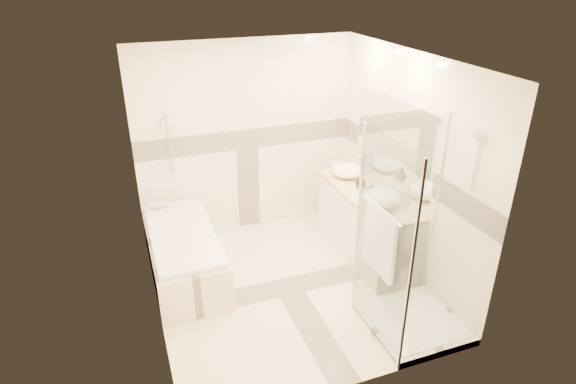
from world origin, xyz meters
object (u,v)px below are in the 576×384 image
object	(u,v)px
vessel_sink_near	(347,170)
shower_enclosure	(403,283)
vanity	(366,224)
amenity_bottle_b	(361,181)
vessel_sink_far	(381,198)
amenity_bottle_a	(372,190)
bathtub	(184,251)

from	to	relation	value
vessel_sink_near	shower_enclosure	bearing A→B (deg)	-98.69
vanity	shower_enclosure	size ratio (longest dim) A/B	0.79
vessel_sink_near	amenity_bottle_b	distance (m)	0.36
shower_enclosure	vessel_sink_far	xyz separation A→B (m)	(0.27, 0.95, 0.43)
shower_enclosure	vessel_sink_far	world-z (taller)	shower_enclosure
vanity	vessel_sink_near	distance (m)	0.72
vanity	amenity_bottle_a	size ratio (longest dim) A/B	10.49
vessel_sink_near	amenity_bottle_a	size ratio (longest dim) A/B	2.54
bathtub	amenity_bottle_b	xyz separation A→B (m)	(2.13, -0.19, 0.62)
vessel_sink_far	shower_enclosure	bearing A→B (deg)	-106.05
vanity	amenity_bottle_a	xyz separation A→B (m)	(-0.02, -0.11, 0.50)
vessel_sink_near	vessel_sink_far	bearing A→B (deg)	-90.00
bathtub	vessel_sink_far	distance (m)	2.32
vanity	vessel_sink_near	bearing A→B (deg)	92.23
vessel_sink_near	amenity_bottle_a	distance (m)	0.62
vessel_sink_near	vanity	bearing A→B (deg)	-87.77
vanity	amenity_bottle_b	world-z (taller)	amenity_bottle_b
amenity_bottle_a	amenity_bottle_b	size ratio (longest dim) A/B	0.98
vanity	bathtub	bearing A→B (deg)	170.75
bathtub	vessel_sink_near	size ratio (longest dim) A/B	4.32
shower_enclosure	amenity_bottle_a	world-z (taller)	shower_enclosure
bathtub	vanity	distance (m)	2.18
amenity_bottle_b	vanity	bearing A→B (deg)	-82.77
amenity_bottle_b	amenity_bottle_a	bearing A→B (deg)	-90.00
vanity	shower_enclosure	distance (m)	1.31
vanity	shower_enclosure	xyz separation A→B (m)	(-0.29, -1.27, 0.08)
bathtub	vessel_sink_far	world-z (taller)	vessel_sink_far
vanity	vessel_sink_near	world-z (taller)	vessel_sink_near
shower_enclosure	vessel_sink_far	bearing A→B (deg)	73.95
shower_enclosure	vessel_sink_near	bearing A→B (deg)	81.31
vanity	amenity_bottle_a	world-z (taller)	amenity_bottle_a
vessel_sink_far	amenity_bottle_b	bearing A→B (deg)	90.00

